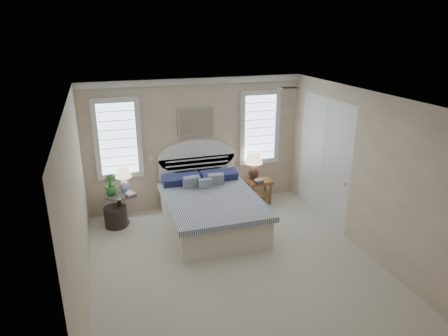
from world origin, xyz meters
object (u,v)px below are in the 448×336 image
lamp_left (123,176)px  side_table_left (120,206)px  nightstand_right (259,186)px  lamp_right (254,162)px  floor_pot (116,217)px  bed (210,207)px

lamp_left → side_table_left: bearing=-140.8°
nightstand_right → lamp_left: (-2.82, 0.00, 0.55)m
lamp_left → lamp_right: (2.72, 0.10, -0.03)m
floor_pot → lamp_right: (2.94, 0.28, 0.71)m
side_table_left → floor_pot: 0.22m
floor_pot → lamp_left: bearing=39.1°
bed → floor_pot: 1.83m
floor_pot → lamp_right: bearing=5.4°
bed → side_table_left: bearing=160.3°
nightstand_right → lamp_left: size_ratio=1.05×
nightstand_right → side_table_left: bearing=-178.1°
lamp_left → nightstand_right: bearing=-0.1°
bed → nightstand_right: size_ratio=4.29×
bed → nightstand_right: bed is taller
lamp_left → lamp_right: size_ratio=0.81×
side_table_left → lamp_left: bearing=39.2°
nightstand_right → floor_pot: bearing=-176.8°
lamp_right → nightstand_right: bearing=-46.0°
side_table_left → lamp_left: (0.13, 0.10, 0.55)m
side_table_left → lamp_right: size_ratio=1.02×
bed → lamp_right: bed is taller
bed → lamp_right: (1.20, 0.80, 0.52)m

